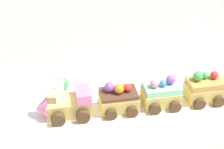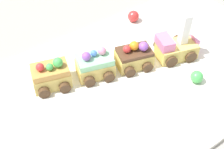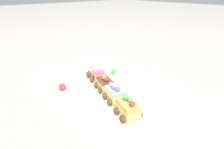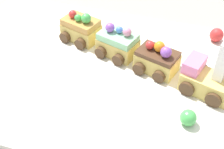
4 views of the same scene
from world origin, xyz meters
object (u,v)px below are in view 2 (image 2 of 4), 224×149
object	(u,v)px
cake_car_chocolate	(134,57)
cake_car_caramel	(51,75)
cake_car_mint	(95,65)
cake_train_locomotive	(178,46)
gumball_red	(133,16)
gumball_green	(197,77)

from	to	relation	value
cake_car_chocolate	cake_car_caramel	distance (m)	0.19
cake_car_mint	cake_train_locomotive	bearing A→B (deg)	-0.04
cake_train_locomotive	gumball_red	xyz separation A→B (m)	(-0.00, 0.17, -0.01)
cake_train_locomotive	gumball_green	size ratio (longest dim) A/B	4.41
gumball_green	cake_car_mint	bearing A→B (deg)	138.46
cake_car_caramel	gumball_green	world-z (taller)	cake_car_caramel
cake_car_chocolate	gumball_green	xyz separation A→B (m)	(0.08, -0.12, -0.01)
cake_train_locomotive	gumball_green	bearing A→B (deg)	-91.48
cake_car_chocolate	gumball_red	size ratio (longest dim) A/B	2.97
cake_train_locomotive	gumball_green	xyz separation A→B (m)	(-0.03, -0.09, -0.01)
cake_car_chocolate	cake_car_mint	world-z (taller)	cake_car_mint
cake_car_mint	cake_car_caramel	xyz separation A→B (m)	(-0.09, 0.03, 0.00)
cake_car_chocolate	gumball_red	distance (m)	0.17
cake_train_locomotive	cake_car_mint	bearing A→B (deg)	179.96
cake_car_chocolate	gumball_green	distance (m)	0.14
cake_car_mint	gumball_green	size ratio (longest dim) A/B	3.25
cake_car_chocolate	gumball_red	bearing A→B (deg)	68.87
cake_car_chocolate	gumball_red	xyz separation A→B (m)	(0.10, 0.14, -0.01)
cake_car_mint	cake_car_caramel	distance (m)	0.10
cake_train_locomotive	cake_car_caramel	bearing A→B (deg)	-179.95
cake_train_locomotive	gumball_red	world-z (taller)	cake_train_locomotive
cake_car_chocolate	cake_train_locomotive	bearing A→B (deg)	0.06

